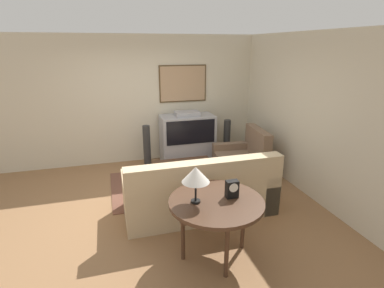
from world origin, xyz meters
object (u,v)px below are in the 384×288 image
at_px(armchair, 242,161).
at_px(coffee_table, 183,165).
at_px(speaker_tower_left, 147,148).
at_px(couch, 200,193).
at_px(table_lamp, 196,175).
at_px(speaker_tower_right, 227,141).
at_px(mantel_clock, 232,189).
at_px(console_table, 216,206).
at_px(tv, 187,138).

distance_m(armchair, coffee_table, 1.24).
bearing_deg(speaker_tower_left, couch, -75.57).
xyz_separation_m(table_lamp, speaker_tower_right, (1.64, 3.06, -0.68)).
xyz_separation_m(couch, mantel_clock, (0.07, -1.01, 0.54)).
bearing_deg(console_table, coffee_table, 86.43).
height_order(tv, table_lamp, table_lamp).
relative_size(couch, coffee_table, 2.07).
bearing_deg(coffee_table, couch, -90.25).
xyz_separation_m(tv, speaker_tower_right, (0.90, -0.08, -0.11)).
xyz_separation_m(couch, table_lamp, (-0.37, -1.01, 0.78)).
distance_m(console_table, speaker_tower_right, 3.40).
bearing_deg(tv, speaker_tower_left, -175.02).
distance_m(tv, speaker_tower_left, 0.91).
height_order(armchair, speaker_tower_right, armchair).
height_order(console_table, table_lamp, table_lamp).
height_order(coffee_table, console_table, console_table).
distance_m(armchair, mantel_clock, 2.52).
distance_m(table_lamp, speaker_tower_right, 3.54).
bearing_deg(coffee_table, console_table, -93.57).
height_order(table_lamp, mantel_clock, table_lamp).
bearing_deg(mantel_clock, speaker_tower_left, 101.12).
xyz_separation_m(armchair, mantel_clock, (-1.17, -2.16, 0.59)).
bearing_deg(tv, mantel_clock, -95.37).
bearing_deg(tv, speaker_tower_right, -4.98).
distance_m(tv, console_table, 3.21).
bearing_deg(speaker_tower_left, armchair, -27.09).
relative_size(coffee_table, speaker_tower_left, 1.21).
xyz_separation_m(table_lamp, mantel_clock, (0.44, -0.00, -0.23)).
bearing_deg(couch, speaker_tower_left, -75.66).
height_order(couch, speaker_tower_left, couch).
relative_size(coffee_table, mantel_clock, 5.17).
distance_m(tv, mantel_clock, 3.18).
relative_size(armchair, coffee_table, 0.94).
height_order(coffee_table, mantel_clock, mantel_clock).
bearing_deg(mantel_clock, couch, 94.21).
bearing_deg(coffee_table, armchair, 5.03).
bearing_deg(tv, couch, -99.86).
relative_size(armchair, console_table, 0.93).
relative_size(table_lamp, speaker_tower_left, 0.48).
bearing_deg(table_lamp, armchair, 53.33).
bearing_deg(coffee_table, mantel_clock, -88.04).
distance_m(coffee_table, table_lamp, 2.21).
bearing_deg(table_lamp, coffee_table, 79.70).
relative_size(mantel_clock, speaker_tower_right, 0.23).
bearing_deg(tv, armchair, -48.49).
height_order(coffee_table, speaker_tower_right, speaker_tower_right).
relative_size(console_table, speaker_tower_left, 1.23).
distance_m(couch, speaker_tower_right, 2.41).
relative_size(couch, mantel_clock, 10.72).
xyz_separation_m(couch, speaker_tower_left, (-0.53, 2.05, 0.09)).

